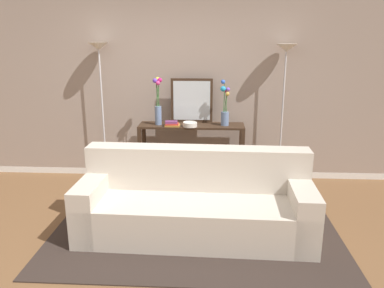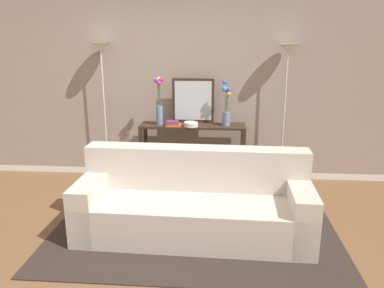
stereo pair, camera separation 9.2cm
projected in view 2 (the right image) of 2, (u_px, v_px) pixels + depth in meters
name	position (u px, v px, depth m)	size (l,w,h in m)	color
ground_plane	(147.00, 245.00, 3.85)	(16.00, 16.00, 0.02)	brown
back_wall	(172.00, 79.00, 5.43)	(12.00, 0.15, 2.87)	white
area_rug	(193.00, 240.00, 3.92)	(3.02, 1.57, 0.01)	#332823
couch	(194.00, 205.00, 3.99)	(2.40, 0.91, 0.88)	beige
console_table	(193.00, 143.00, 5.29)	(1.44, 0.38, 0.85)	#382619
floor_lamp_left	(102.00, 74.00, 5.23)	(0.28, 0.28, 1.94)	silver
floor_lamp_right	(286.00, 76.00, 5.04)	(0.28, 0.28, 1.92)	silver
wall_mirror	(193.00, 101.00, 5.29)	(0.58, 0.02, 0.61)	#382619
vase_tall_flowers	(159.00, 104.00, 5.16)	(0.12, 0.13, 0.64)	#6B84AD
vase_short_flowers	(226.00, 109.00, 5.12)	(0.13, 0.11, 0.61)	#6B84AD
fruit_bowl	(191.00, 124.00, 5.10)	(0.19, 0.19, 0.06)	silver
book_stack	(173.00, 124.00, 5.13)	(0.20, 0.15, 0.07)	#B77F33
book_row_under_console	(167.00, 179.00, 5.47)	(0.43, 0.17, 0.13)	slate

